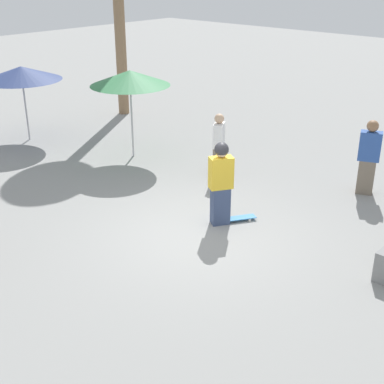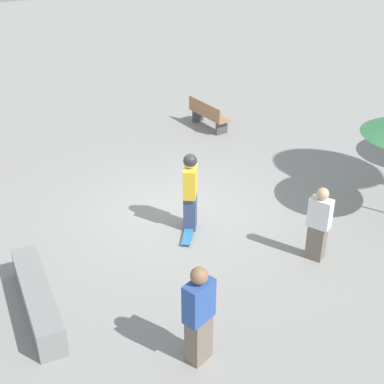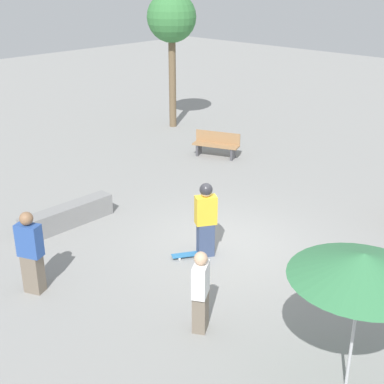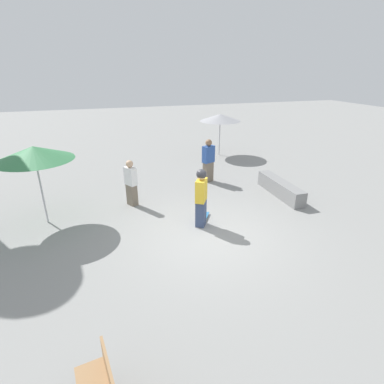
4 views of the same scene
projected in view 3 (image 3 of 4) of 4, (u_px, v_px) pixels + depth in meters
name	position (u px, v px, depth m)	size (l,w,h in m)	color
ground_plane	(224.00, 244.00, 12.63)	(60.00, 60.00, 0.00)	gray
skater_main	(206.00, 217.00, 11.81)	(0.47, 0.53, 1.75)	#38476B
skateboard	(189.00, 254.00, 12.06)	(0.59, 0.78, 0.07)	teal
concrete_ledge	(68.00, 216.00, 13.44)	(0.48, 2.51, 0.54)	gray
bench_far	(216.00, 145.00, 18.40)	(1.65, 0.99, 0.85)	#47474C
shade_umbrella_green	(363.00, 266.00, 7.51)	(2.12, 2.12, 2.36)	#B7B7BC
palm_tree_center_left	(172.00, 20.00, 20.51)	(1.90, 1.90, 5.26)	brown
bystander_watching	(31.00, 253.00, 10.48)	(0.54, 0.43, 1.75)	#726656
bystander_far	(201.00, 292.00, 9.36)	(0.42, 0.49, 1.58)	#726656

